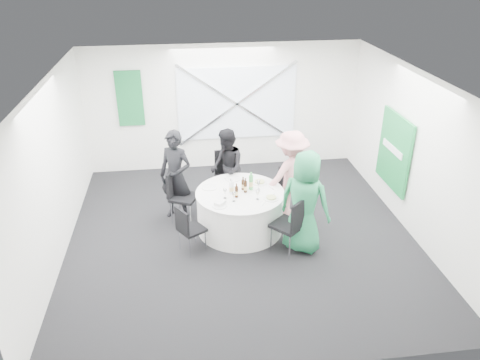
{
  "coord_description": "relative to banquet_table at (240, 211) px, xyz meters",
  "views": [
    {
      "loc": [
        -0.95,
        -6.93,
        4.62
      ],
      "look_at": [
        0.0,
        0.2,
        1.0
      ],
      "focal_mm": 35.0,
      "sensor_mm": 36.0,
      "label": 1
    }
  ],
  "objects": [
    {
      "name": "plate_back_right",
      "position": [
        0.4,
        0.31,
        0.4
      ],
      "size": [
        0.27,
        0.27,
        0.04
      ],
      "color": "silver",
      "rests_on": "banquet_table"
    },
    {
      "name": "wall_left",
      "position": [
        -3.0,
        -0.2,
        1.02
      ],
      "size": [
        0.0,
        6.0,
        6.0
      ],
      "primitive_type": "plane",
      "rotation": [
        1.57,
        0.0,
        1.57
      ],
      "color": "white",
      "rests_on": "floor"
    },
    {
      "name": "window_brace_a",
      "position": [
        0.3,
        2.72,
        1.12
      ],
      "size": [
        2.63,
        0.05,
        1.84
      ],
      "primitive_type": "cube",
      "rotation": [
        0.0,
        0.97,
        0.0
      ],
      "color": "silver",
      "rests_on": "window_panel"
    },
    {
      "name": "clear_water_bottle",
      "position": [
        -0.15,
        -0.03,
        0.49
      ],
      "size": [
        0.08,
        0.08,
        0.29
      ],
      "color": "white",
      "rests_on": "banquet_table"
    },
    {
      "name": "napkin",
      "position": [
        -0.39,
        -0.39,
        0.42
      ],
      "size": [
        0.21,
        0.22,
        0.05
      ],
      "primitive_type": "cube",
      "rotation": [
        0.0,
        0.0,
        0.84
      ],
      "color": "silver",
      "rests_on": "plate_front_left"
    },
    {
      "name": "wall_front",
      "position": [
        0.0,
        -3.2,
        1.02
      ],
      "size": [
        6.0,
        0.0,
        6.0
      ],
      "primitive_type": "plane",
      "rotation": [
        -1.57,
        0.0,
        0.0
      ],
      "color": "white",
      "rests_on": "floor"
    },
    {
      "name": "green_water_bottle",
      "position": [
        0.21,
        0.09,
        0.51
      ],
      "size": [
        0.08,
        0.08,
        0.33
      ],
      "color": "green",
      "rests_on": "banquet_table"
    },
    {
      "name": "person_woman_pink",
      "position": [
        0.99,
        0.38,
        0.47
      ],
      "size": [
        1.21,
        0.87,
        1.7
      ],
      "primitive_type": "imported",
      "rotation": [
        0.0,
        0.0,
        -2.78
      ],
      "color": "pink",
      "rests_on": "floor"
    },
    {
      "name": "window_panel",
      "position": [
        0.3,
        2.76,
        1.12
      ],
      "size": [
        2.6,
        0.03,
        1.6
      ],
      "primitive_type": "cube",
      "color": "silver",
      "rests_on": "wall_back"
    },
    {
      "name": "person_woman_green",
      "position": [
        0.97,
        -0.71,
        0.5
      ],
      "size": [
        1.03,
        0.96,
        1.77
      ],
      "primitive_type": "imported",
      "rotation": [
        0.0,
        0.0,
        2.51
      ],
      "color": "#248451",
      "rests_on": "floor"
    },
    {
      "name": "wine_glass_c",
      "position": [
        -0.15,
        -0.3,
        0.5
      ],
      "size": [
        0.07,
        0.07,
        0.17
      ],
      "color": "white",
      "rests_on": "banquet_table"
    },
    {
      "name": "chair_back_left",
      "position": [
        -1.06,
        0.49,
        0.21
      ],
      "size": [
        0.61,
        0.6,
        1.0
      ],
      "rotation": [
        0.0,
        0.0,
        1.14
      ],
      "color": "black",
      "rests_on": "floor"
    },
    {
      "name": "wall_back",
      "position": [
        0.0,
        2.8,
        1.02
      ],
      "size": [
        6.0,
        0.0,
        6.0
      ],
      "primitive_type": "plane",
      "rotation": [
        1.57,
        0.0,
        0.0
      ],
      "color": "white",
      "rests_on": "floor"
    },
    {
      "name": "beer_bottle_d",
      "position": [
        -0.08,
        -0.17,
        0.48
      ],
      "size": [
        0.06,
        0.06,
        0.26
      ],
      "color": "#321909",
      "rests_on": "banquet_table"
    },
    {
      "name": "fork_c",
      "position": [
        0.15,
        0.55,
        0.38
      ],
      "size": [
        0.15,
        0.02,
        0.01
      ],
      "primitive_type": "cube",
      "rotation": [
        0.0,
        0.0,
        1.6
      ],
      "color": "silver",
      "rests_on": "banquet_table"
    },
    {
      "name": "person_man_back",
      "position": [
        -0.12,
        1.0,
        0.39
      ],
      "size": [
        0.5,
        0.8,
        1.55
      ],
      "primitive_type": "imported",
      "rotation": [
        0.0,
        0.0,
        -1.45
      ],
      "color": "black",
      "rests_on": "floor"
    },
    {
      "name": "person_man_back_left",
      "position": [
        -1.1,
        0.61,
        0.48
      ],
      "size": [
        0.75,
        0.66,
        1.72
      ],
      "primitive_type": "imported",
      "rotation": [
        0.0,
        0.0,
        -0.5
      ],
      "color": "black",
      "rests_on": "floor"
    },
    {
      "name": "chair_front_left",
      "position": [
        -0.94,
        -0.58,
        0.11
      ],
      "size": [
        0.53,
        0.53,
        0.85
      ],
      "rotation": [
        0.0,
        0.0,
        2.12
      ],
      "color": "black",
      "rests_on": "floor"
    },
    {
      "name": "ceiling",
      "position": [
        0.0,
        -0.2,
        2.42
      ],
      "size": [
        6.0,
        6.0,
        0.0
      ],
      "primitive_type": "plane",
      "rotation": [
        3.14,
        0.0,
        0.0
      ],
      "color": "white",
      "rests_on": "wall_back"
    },
    {
      "name": "plate_back_left",
      "position": [
        -0.52,
        0.24,
        0.39
      ],
      "size": [
        0.27,
        0.27,
        0.01
      ],
      "color": "silver",
      "rests_on": "banquet_table"
    },
    {
      "name": "knife_c",
      "position": [
        -0.13,
        0.56,
        0.38
      ],
      "size": [
        0.15,
        0.02,
        0.01
      ],
      "primitive_type": "cube",
      "rotation": [
        0.0,
        0.0,
        1.51
      ],
      "color": "silver",
      "rests_on": "banquet_table"
    },
    {
      "name": "plate_front_right",
      "position": [
        0.5,
        -0.3,
        0.4
      ],
      "size": [
        0.26,
        0.26,
        0.04
      ],
      "color": "silver",
      "rests_on": "banquet_table"
    },
    {
      "name": "chair_front_right",
      "position": [
        0.75,
        -0.83,
        0.22
      ],
      "size": [
        0.66,
        0.66,
        1.02
      ],
      "rotation": [
        0.0,
        0.0,
        3.88
      ],
      "color": "black",
      "rests_on": "floor"
    },
    {
      "name": "knife_b",
      "position": [
        0.54,
        -0.2,
        0.38
      ],
      "size": [
        0.1,
        0.13,
        0.01
      ],
      "primitive_type": "cube",
      "rotation": [
        0.0,
        0.0,
        -0.66
      ],
      "color": "silver",
      "rests_on": "banquet_table"
    },
    {
      "name": "floor",
      "position": [
        0.0,
        -0.2,
        -0.38
      ],
      "size": [
        6.0,
        6.0,
        0.0
      ],
      "primitive_type": "plane",
      "color": "black",
      "rests_on": "ground"
    },
    {
      "name": "window_brace_b",
      "position": [
        0.3,
        2.72,
        1.12
      ],
      "size": [
        2.63,
        0.05,
        1.84
      ],
      "primitive_type": "cube",
      "rotation": [
        0.0,
        -0.97,
        0.0
      ],
      "color": "silver",
      "rests_on": "window_panel"
    },
    {
      "name": "plate_back",
      "position": [
        -0.06,
        0.53,
        0.39
      ],
      "size": [
        0.28,
        0.28,
        0.01
      ],
      "color": "silver",
      "rests_on": "banquet_table"
    },
    {
      "name": "green_sign",
      "position": [
        2.94,
        0.4,
        0.82
      ],
      "size": [
        0.05,
        1.2,
        1.4
      ],
      "primitive_type": "cube",
      "color": "#18853C",
      "rests_on": "wall_right"
    },
    {
      "name": "beer_bottle_b",
      "position": [
        0.07,
        0.1,
        0.47
      ],
      "size": [
        0.06,
        0.06,
        0.25
      ],
      "color": "#321909",
      "rests_on": "banquet_table"
    },
    {
      "name": "green_banner",
      "position": [
        -2.0,
        2.75,
        1.32
      ],
      "size": [
        0.55,
        0.04,
        1.2
      ],
      "primitive_type": "cube",
      "color": "#115929",
      "rests_on": "wall_back"
    },
    {
      "name": "beer_bottle_c",
      "position": [
        0.09,
        -0.01,
        0.48
      ],
      "size": [
        0.06,
        0.06,
        0.27
      ],
      "color": "#321909",
      "rests_on": "banquet_table"
    },
    {
      "name": "wine_glass_d",
      "position": [
        0.34,
        0.07,
        0.5
      ],
      "size": [
        0.07,
        0.07,
        0.17
      ],
      "color": "white",
      "rests_on": "banquet_table"
    },
    {
      "name": "chair_back_right",
      "position": [
        0.88,
        0.59,
        0.11
      ],
      "size": [
        0.53,
        0.53,
        0.84
      ],
      "rotation": [
        0.0,
        0.0,
        -0.98
      ],
      "color": "black",
      "rests_on": "floor"
    },
    {
      "name": "wall_right",
      "position": [
        3.0,
        -0.2,
        1.02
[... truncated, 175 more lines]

